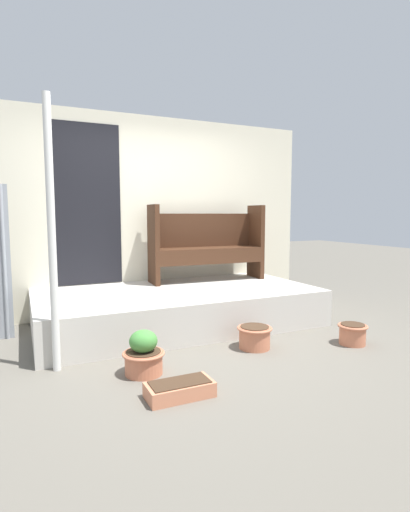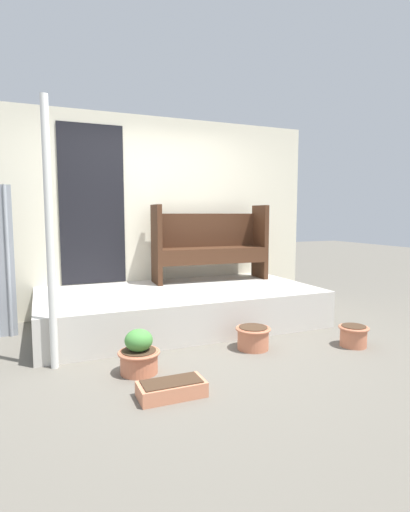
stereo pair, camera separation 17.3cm
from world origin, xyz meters
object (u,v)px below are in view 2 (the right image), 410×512
at_px(support_post, 50,236).
at_px(flower_pot_right, 353,335).
at_px(flower_pot_left, 139,354).
at_px(bench, 210,242).
at_px(flower_pot_middle, 253,337).
at_px(planter_box_rect, 172,389).

xyz_separation_m(support_post, flower_pot_right, (2.78, -0.55, -1.03)).
bearing_deg(flower_pot_left, bench, 51.57).
bearing_deg(flower_pot_right, support_post, 168.81).
xyz_separation_m(bench, flower_pot_middle, (-0.23, -1.60, -0.82)).
bearing_deg(flower_pot_middle, support_post, 172.64).
bearing_deg(planter_box_rect, support_post, 130.13).
height_order(flower_pot_right, planter_box_rect, flower_pot_right).
bearing_deg(support_post, flower_pot_left, -31.12).
bearing_deg(bench, flower_pot_right, -66.15).
distance_m(support_post, bench, 2.47).
bearing_deg(planter_box_rect, flower_pot_left, 102.81).
distance_m(flower_pot_left, flower_pot_middle, 1.18).
bearing_deg(bench, flower_pot_middle, -95.28).
distance_m(bench, flower_pot_left, 2.38).
relative_size(flower_pot_middle, planter_box_rect, 0.71).
xyz_separation_m(support_post, planter_box_rect, (0.76, -0.91, -1.08)).
xyz_separation_m(flower_pot_right, planter_box_rect, (-2.02, -0.35, -0.06)).
relative_size(support_post, flower_pot_left, 6.14).
relative_size(bench, planter_box_rect, 3.21).
relative_size(bench, flower_pot_middle, 4.51).
bearing_deg(support_post, bench, 33.85).
height_order(flower_pot_left, flower_pot_right, flower_pot_left).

